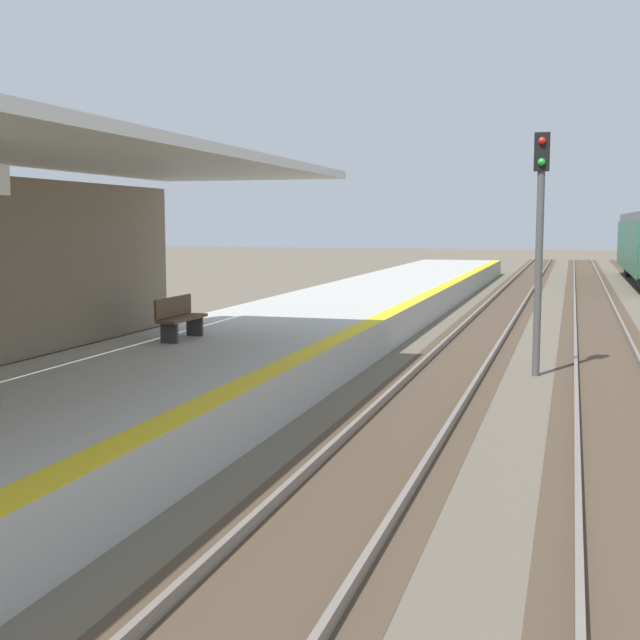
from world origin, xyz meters
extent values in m
cube|color=#B7B5AD|center=(-2.50, 16.00, 0.45)|extent=(5.00, 80.00, 0.90)
cube|color=yellow|center=(-0.25, 16.00, 0.90)|extent=(0.50, 80.00, 0.01)
cube|color=#4C3D2D|center=(1.90, 20.00, 0.00)|extent=(2.34, 120.00, 0.01)
cube|color=slate|center=(1.18, 20.00, 0.08)|extent=(0.08, 120.00, 0.15)
cube|color=slate|center=(2.62, 20.00, 0.08)|extent=(0.08, 120.00, 0.15)
cube|color=#4C3D2D|center=(5.30, 20.00, 0.00)|extent=(2.34, 120.00, 0.01)
cube|color=slate|center=(4.58, 20.00, 0.08)|extent=(0.08, 120.00, 0.15)
cylinder|color=#4C4C4C|center=(3.74, 18.77, 2.20)|extent=(0.16, 0.16, 4.40)
cube|color=black|center=(3.74, 18.77, 4.80)|extent=(0.32, 0.24, 0.80)
sphere|color=red|center=(3.74, 18.63, 5.02)|extent=(0.16, 0.16, 0.16)
sphere|color=green|center=(3.74, 18.63, 4.58)|extent=(0.16, 0.16, 0.16)
cube|color=brown|center=(-3.29, 15.91, 1.34)|extent=(0.44, 1.60, 0.06)
cube|color=brown|center=(-3.49, 15.91, 1.58)|extent=(0.06, 1.60, 0.40)
cube|color=#333333|center=(-3.29, 15.31, 1.12)|extent=(0.36, 0.08, 0.44)
cube|color=#333333|center=(-3.29, 16.51, 1.12)|extent=(0.36, 0.08, 0.44)
camera|label=1|loc=(4.42, -0.02, 3.31)|focal=47.67mm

